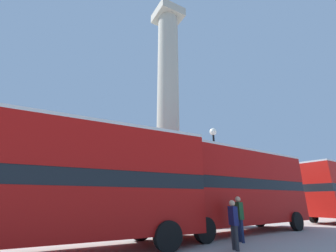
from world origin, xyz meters
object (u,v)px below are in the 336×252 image
object	(u,v)px
bus_b	(51,178)
bus_c	(235,186)
street_lamp	(215,163)
pedestrian_by_plinth	(234,222)
pedestrian_near_lamp	(239,215)
monument_column	(168,142)
equestrian_statue	(38,201)

from	to	relation	value
bus_b	bus_c	bearing A→B (deg)	6.19
street_lamp	pedestrian_by_plinth	world-z (taller)	street_lamp
pedestrian_by_plinth	pedestrian_near_lamp	bearing A→B (deg)	145.40
bus_b	pedestrian_by_plinth	size ratio (longest dim) A/B	6.57
bus_b	pedestrian_by_plinth	bearing A→B (deg)	-19.22
monument_column	pedestrian_near_lamp	world-z (taller)	monument_column
bus_b	bus_c	world-z (taller)	bus_c
monument_column	street_lamp	bearing A→B (deg)	-70.20
bus_b	pedestrian_near_lamp	xyz separation A→B (m)	(7.36, -1.29, -1.35)
monument_column	pedestrian_by_plinth	xyz separation A→B (m)	(-2.40, -8.96, -5.23)
monument_column	equestrian_statue	world-z (taller)	monument_column
bus_b	bus_c	xyz separation A→B (m)	(9.34, 0.71, 0.02)
monument_column	pedestrian_near_lamp	size ratio (longest dim) A/B	11.24
bus_c	pedestrian_near_lamp	size ratio (longest dim) A/B	5.63
equestrian_statue	pedestrian_by_plinth	xyz separation A→B (m)	(6.07, -13.77, -0.64)
bus_b	street_lamp	xyz separation A→B (m)	(9.79, 2.74, 1.64)
bus_c	street_lamp	world-z (taller)	street_lamp
bus_c	monument_column	bearing A→B (deg)	95.24
monument_column	bus_b	world-z (taller)	monument_column
bus_b	pedestrian_by_plinth	distance (m)	6.58
bus_b	street_lamp	world-z (taller)	street_lamp
equestrian_statue	pedestrian_near_lamp	distance (m)	14.77
bus_c	equestrian_statue	size ratio (longest dim) A/B	1.75
bus_c	street_lamp	distance (m)	2.64
bus_b	pedestrian_near_lamp	bearing A→B (deg)	-8.10
bus_b	pedestrian_by_plinth	xyz separation A→B (m)	(5.99, -2.31, -1.46)
bus_b	equestrian_statue	world-z (taller)	equestrian_statue
bus_b	pedestrian_near_lamp	distance (m)	7.59
street_lamp	pedestrian_by_plinth	xyz separation A→B (m)	(-3.80, -5.05, -3.10)
bus_c	pedestrian_by_plinth	size ratio (longest dim) A/B	6.15
monument_column	street_lamp	xyz separation A→B (m)	(1.41, -3.90, -2.12)
equestrian_statue	pedestrian_near_lamp	bearing A→B (deg)	-51.73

